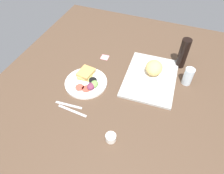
{
  "coord_description": "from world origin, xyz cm",
  "views": [
    {
      "loc": [
        82.48,
        33.57,
        98.51
      ],
      "look_at": [
        2.0,
        3.0,
        4.0
      ],
      "focal_mm": 32.87,
      "sensor_mm": 36.0,
      "label": 1
    }
  ],
  "objects_px": {
    "bread_plate_near": "(153,70)",
    "soda_bottle": "(183,53)",
    "knife": "(72,111)",
    "sticky_note": "(105,57)",
    "espresso_cup": "(111,138)",
    "drinking_glass": "(188,76)",
    "fork": "(69,105)",
    "plate_with_salad": "(87,81)",
    "serving_tray": "(150,78)"
  },
  "relations": [
    {
      "from": "plate_with_salad",
      "to": "fork",
      "type": "relative_size",
      "value": 1.63
    },
    {
      "from": "drinking_glass",
      "to": "sticky_note",
      "type": "xyz_separation_m",
      "value": [
        -0.05,
        -0.6,
        -0.06
      ]
    },
    {
      "from": "sticky_note",
      "to": "soda_bottle",
      "type": "bearing_deg",
      "value": 101.21
    },
    {
      "from": "serving_tray",
      "to": "plate_with_salad",
      "type": "relative_size",
      "value": 1.63
    },
    {
      "from": "drinking_glass",
      "to": "bread_plate_near",
      "type": "bearing_deg",
      "value": -86.01
    },
    {
      "from": "plate_with_salad",
      "to": "espresso_cup",
      "type": "relative_size",
      "value": 4.93
    },
    {
      "from": "serving_tray",
      "to": "soda_bottle",
      "type": "xyz_separation_m",
      "value": [
        -0.2,
        0.16,
        0.1
      ]
    },
    {
      "from": "knife",
      "to": "sticky_note",
      "type": "relative_size",
      "value": 3.39
    },
    {
      "from": "soda_bottle",
      "to": "fork",
      "type": "xyz_separation_m",
      "value": [
        0.6,
        -0.57,
        -0.11
      ]
    },
    {
      "from": "plate_with_salad",
      "to": "drinking_glass",
      "type": "height_order",
      "value": "drinking_glass"
    },
    {
      "from": "drinking_glass",
      "to": "plate_with_salad",
      "type": "bearing_deg",
      "value": -69.06
    },
    {
      "from": "serving_tray",
      "to": "knife",
      "type": "height_order",
      "value": "serving_tray"
    },
    {
      "from": "bread_plate_near",
      "to": "soda_bottle",
      "type": "bearing_deg",
      "value": 137.69
    },
    {
      "from": "bread_plate_near",
      "to": "sticky_note",
      "type": "bearing_deg",
      "value": -100.35
    },
    {
      "from": "knife",
      "to": "bread_plate_near",
      "type": "bearing_deg",
      "value": 55.11
    },
    {
      "from": "knife",
      "to": "sticky_note",
      "type": "distance_m",
      "value": 0.52
    },
    {
      "from": "drinking_glass",
      "to": "fork",
      "type": "distance_m",
      "value": 0.77
    },
    {
      "from": "espresso_cup",
      "to": "fork",
      "type": "xyz_separation_m",
      "value": [
        -0.12,
        -0.32,
        -0.02
      ]
    },
    {
      "from": "plate_with_salad",
      "to": "soda_bottle",
      "type": "relative_size",
      "value": 1.26
    },
    {
      "from": "espresso_cup",
      "to": "knife",
      "type": "xyz_separation_m",
      "value": [
        -0.09,
        -0.28,
        -0.02
      ]
    },
    {
      "from": "plate_with_salad",
      "to": "espresso_cup",
      "type": "height_order",
      "value": "plate_with_salad"
    },
    {
      "from": "bread_plate_near",
      "to": "plate_with_salad",
      "type": "relative_size",
      "value": 0.78
    },
    {
      "from": "serving_tray",
      "to": "soda_bottle",
      "type": "height_order",
      "value": "soda_bottle"
    },
    {
      "from": "fork",
      "to": "sticky_note",
      "type": "relative_size",
      "value": 3.04
    },
    {
      "from": "bread_plate_near",
      "to": "plate_with_salad",
      "type": "xyz_separation_m",
      "value": [
        0.22,
        -0.39,
        -0.04
      ]
    },
    {
      "from": "soda_bottle",
      "to": "knife",
      "type": "relative_size",
      "value": 1.16
    },
    {
      "from": "knife",
      "to": "sticky_note",
      "type": "xyz_separation_m",
      "value": [
        -0.52,
        -0.01,
        -0.0
      ]
    },
    {
      "from": "plate_with_salad",
      "to": "knife",
      "type": "height_order",
      "value": "plate_with_salad"
    },
    {
      "from": "serving_tray",
      "to": "knife",
      "type": "relative_size",
      "value": 2.37
    },
    {
      "from": "bread_plate_near",
      "to": "drinking_glass",
      "type": "bearing_deg",
      "value": 93.99
    },
    {
      "from": "drinking_glass",
      "to": "knife",
      "type": "height_order",
      "value": "drinking_glass"
    },
    {
      "from": "soda_bottle",
      "to": "knife",
      "type": "distance_m",
      "value": 0.83
    },
    {
      "from": "plate_with_salad",
      "to": "sticky_note",
      "type": "bearing_deg",
      "value": 178.16
    },
    {
      "from": "plate_with_salad",
      "to": "soda_bottle",
      "type": "distance_m",
      "value": 0.68
    },
    {
      "from": "serving_tray",
      "to": "espresso_cup",
      "type": "bearing_deg",
      "value": -9.62
    },
    {
      "from": "plate_with_salad",
      "to": "sticky_note",
      "type": "distance_m",
      "value": 0.29
    },
    {
      "from": "plate_with_salad",
      "to": "drinking_glass",
      "type": "distance_m",
      "value": 0.65
    },
    {
      "from": "plate_with_salad",
      "to": "bread_plate_near",
      "type": "bearing_deg",
      "value": 119.43
    },
    {
      "from": "bread_plate_near",
      "to": "soda_bottle",
      "type": "height_order",
      "value": "soda_bottle"
    },
    {
      "from": "fork",
      "to": "sticky_note",
      "type": "xyz_separation_m",
      "value": [
        -0.49,
        0.03,
        -0.0
      ]
    },
    {
      "from": "soda_bottle",
      "to": "sticky_note",
      "type": "bearing_deg",
      "value": -78.79
    },
    {
      "from": "soda_bottle",
      "to": "knife",
      "type": "height_order",
      "value": "soda_bottle"
    },
    {
      "from": "plate_with_salad",
      "to": "fork",
      "type": "bearing_deg",
      "value": -6.67
    },
    {
      "from": "bread_plate_near",
      "to": "soda_bottle",
      "type": "xyz_separation_m",
      "value": [
        -0.18,
        0.16,
        0.05
      ]
    },
    {
      "from": "serving_tray",
      "to": "espresso_cup",
      "type": "relative_size",
      "value": 8.04
    },
    {
      "from": "bread_plate_near",
      "to": "espresso_cup",
      "type": "relative_size",
      "value": 3.87
    },
    {
      "from": "bread_plate_near",
      "to": "fork",
      "type": "height_order",
      "value": "bread_plate_near"
    },
    {
      "from": "espresso_cup",
      "to": "knife",
      "type": "bearing_deg",
      "value": -108.2
    },
    {
      "from": "soda_bottle",
      "to": "sticky_note",
      "type": "xyz_separation_m",
      "value": [
        0.11,
        -0.54,
        -0.11
      ]
    },
    {
      "from": "bread_plate_near",
      "to": "espresso_cup",
      "type": "distance_m",
      "value": 0.55
    }
  ]
}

